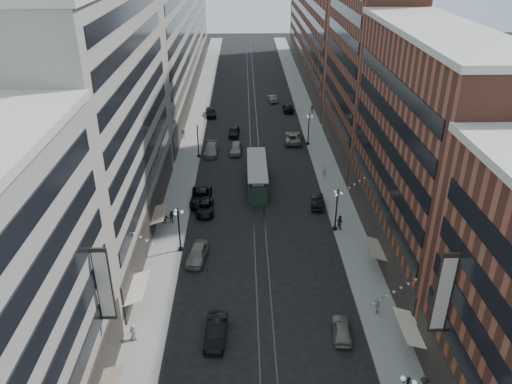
{
  "coord_description": "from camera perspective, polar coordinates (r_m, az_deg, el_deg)",
  "views": [
    {
      "loc": [
        -1.78,
        -19.92,
        32.32
      ],
      "look_at": [
        -0.44,
        32.89,
        5.0
      ],
      "focal_mm": 35.0,
      "sensor_mm": 36.0,
      "label": 1
    }
  ],
  "objects": [
    {
      "name": "lamppost_se_mid",
      "position": [
        85.8,
        6.04,
        7.28
      ],
      "size": [
        1.03,
        1.14,
        5.52
      ],
      "color": "black",
      "rests_on": "sidewalk_east"
    },
    {
      "name": "car_4",
      "position": [
        47.21,
        9.76,
        -15.22
      ],
      "size": [
        2.0,
        4.19,
        1.38
      ],
      "primitive_type": "imported",
      "rotation": [
        0.0,
        0.0,
        3.05
      ],
      "color": "slate",
      "rests_on": "ground"
    },
    {
      "name": "lamppost_sw_far",
      "position": [
        56.61,
        -8.79,
        -4.09
      ],
      "size": [
        1.03,
        1.14,
        5.52
      ],
      "color": "black",
      "rests_on": "sidewalk_west"
    },
    {
      "name": "building_east_tower",
      "position": [
        79.02,
        12.99,
        18.46
      ],
      "size": [
        8.0,
        26.0,
        42.0
      ],
      "primitive_type": "cube",
      "color": "brown",
      "rests_on": "ground"
    },
    {
      "name": "pedestrian_6",
      "position": [
        89.84,
        -8.26,
        6.67
      ],
      "size": [
        1.12,
        0.82,
        1.75
      ],
      "primitive_type": "imported",
      "rotation": [
        0.0,
        0.0,
        2.75
      ],
      "color": "#B3AC94",
      "rests_on": "sidewalk_west"
    },
    {
      "name": "car_extra_0",
      "position": [
        82.93,
        -2.32,
        5.0
      ],
      "size": [
        2.22,
        4.94,
        1.65
      ],
      "primitive_type": "imported",
      "rotation": [
        0.0,
        0.0,
        -0.06
      ],
      "color": "slate",
      "rests_on": "ground"
    },
    {
      "name": "sidewalk_west",
      "position": [
        95.97,
        -6.94,
        7.51
      ],
      "size": [
        4.0,
        180.0,
        0.15
      ],
      "primitive_type": "cube",
      "color": "gray",
      "rests_on": "ground"
    },
    {
      "name": "lamppost_sw_mid",
      "position": [
        80.76,
        -6.66,
        5.94
      ],
      "size": [
        1.03,
        1.14,
        5.52
      ],
      "color": "black",
      "rests_on": "sidewalk_west"
    },
    {
      "name": "car_2",
      "position": [
        65.26,
        -5.85,
        -1.81
      ],
      "size": [
        2.52,
        5.01,
        1.36
      ],
      "primitive_type": "imported",
      "rotation": [
        0.0,
        0.0,
        0.05
      ],
      "color": "black",
      "rests_on": "ground"
    },
    {
      "name": "pedestrian_9",
      "position": [
        102.62,
        6.44,
        9.4
      ],
      "size": [
        1.15,
        0.63,
        1.68
      ],
      "primitive_type": "imported",
      "rotation": [
        0.0,
        0.0,
        0.18
      ],
      "color": "black",
      "rests_on": "sidewalk_east"
    },
    {
      "name": "rail_west",
      "position": [
        95.55,
        -0.73,
        7.58
      ],
      "size": [
        0.12,
        180.0,
        0.02
      ],
      "primitive_type": "cube",
      "color": "#2D2D33",
      "rests_on": "ground"
    },
    {
      "name": "rail_east",
      "position": [
        95.58,
        0.12,
        7.59
      ],
      "size": [
        0.12,
        180.0,
        0.02
      ],
      "primitive_type": "cube",
      "color": "#2D2D33",
      "rests_on": "ground"
    },
    {
      "name": "car_extra_1",
      "position": [
        56.1,
        -6.72,
        -7.02
      ],
      "size": [
        2.56,
        5.09,
        1.66
      ],
      "primitive_type": "imported",
      "rotation": [
        0.0,
        0.0,
        -0.13
      ],
      "color": "slate",
      "rests_on": "ground"
    },
    {
      "name": "building_west_mid",
      "position": [
        58.03,
        -16.73,
        7.78
      ],
      "size": [
        8.0,
        36.0,
        28.0
      ],
      "primitive_type": "cube",
      "color": "gray",
      "rests_on": "ground"
    },
    {
      "name": "lamppost_se_far",
      "position": [
        60.58,
        9.18,
        -1.88
      ],
      "size": [
        1.03,
        1.14,
        5.52
      ],
      "color": "black",
      "rests_on": "sidewalk_east"
    },
    {
      "name": "car_8",
      "position": [
        82.82,
        -5.14,
        4.85
      ],
      "size": [
        2.4,
        5.49,
        1.57
      ],
      "primitive_type": "imported",
      "rotation": [
        0.0,
        0.0,
        -0.04
      ],
      "color": "slate",
      "rests_on": "ground"
    },
    {
      "name": "car_5",
      "position": [
        46.37,
        -4.59,
        -15.54
      ],
      "size": [
        2.01,
        5.09,
        1.65
      ],
      "primitive_type": "imported",
      "rotation": [
        0.0,
        0.0,
        -0.05
      ],
      "color": "black",
      "rests_on": "ground"
    },
    {
      "name": "building_west_far",
      "position": [
        118.5,
        -9.25,
        17.63
      ],
      "size": [
        8.0,
        90.0,
        26.0
      ],
      "primitive_type": "cube",
      "color": "gray",
      "rests_on": "ground"
    },
    {
      "name": "car_14",
      "position": [
        110.14,
        1.88,
        10.66
      ],
      "size": [
        2.03,
        4.51,
        1.44
      ],
      "primitive_type": "imported",
      "rotation": [
        0.0,
        0.0,
        3.26
      ],
      "color": "#66655B",
      "rests_on": "ground"
    },
    {
      "name": "pedestrian_4",
      "position": [
        49.87,
        13.72,
        -12.46
      ],
      "size": [
        0.77,
        1.13,
        1.76
      ],
      "primitive_type": "imported",
      "rotation": [
        0.0,
        0.0,
        1.25
      ],
      "color": "#B8AF99",
      "rests_on": "sidewalk_east"
    },
    {
      "name": "building_east_far",
      "position": [
        127.95,
        7.37,
        18.0
      ],
      "size": [
        8.0,
        72.0,
        24.0
      ],
      "primitive_type": "cube",
      "color": "brown",
      "rests_on": "ground"
    },
    {
      "name": "sidewalk_east",
      "position": [
        96.38,
        6.31,
        7.63
      ],
      "size": [
        4.0,
        180.0,
        0.15
      ],
      "primitive_type": "cube",
      "color": "gray",
      "rests_on": "ground"
    },
    {
      "name": "pedestrian_7",
      "position": [
        61.98,
        9.56,
        -3.39
      ],
      "size": [
        0.9,
        0.97,
        1.77
      ],
      "primitive_type": "imported",
      "rotation": [
        0.0,
        0.0,
        2.22
      ],
      "color": "black",
      "rests_on": "sidewalk_east"
    },
    {
      "name": "pedestrian_5",
      "position": [
        63.27,
        -10.47,
        -2.92
      ],
      "size": [
        1.48,
        0.73,
        1.53
      ],
      "primitive_type": "imported",
      "rotation": [
        0.0,
        0.0,
        -0.24
      ],
      "color": "black",
      "rests_on": "sidewalk_west"
    },
    {
      "name": "car_11",
      "position": [
        87.74,
        4.29,
        6.25
      ],
      "size": [
        3.39,
        6.36,
        1.7
      ],
      "primitive_type": "imported",
      "rotation": [
        0.0,
        0.0,
        3.05
      ],
      "color": "slate",
      "rests_on": "ground"
    },
    {
      "name": "car_10",
      "position": [
        66.96,
        7.0,
        -1.02
      ],
      "size": [
        2.13,
        4.63,
        1.47
      ],
      "primitive_type": "imported",
      "rotation": [
        0.0,
        0.0,
        3.01
      ],
      "color": "black",
      "rests_on": "ground"
    },
    {
      "name": "streetcar",
      "position": [
        71.53,
        0.12,
        1.89
      ],
      "size": [
        2.74,
        12.36,
        3.42
      ],
      "color": "#21352A",
      "rests_on": "ground"
    },
    {
      "name": "ground",
      "position": [
        86.22,
        -0.16,
        5.33
      ],
      "size": [
        220.0,
        220.0,
        0.0
      ],
      "primitive_type": "plane",
      "color": "black",
      "rests_on": "ground"
    },
    {
      "name": "car_9",
      "position": [
        101.07,
        -5.19,
        9.08
      ],
      "size": [
        2.5,
        5.05,
        1.65
      ],
      "primitive_type": "imported",
      "rotation": [
        0.0,
        0.0,
        0.12
      ],
      "color": "black",
      "rests_on": "ground"
    },
    {
      "name": "pedestrian_2",
      "position": [
        63.19,
        -9.58,
        -2.83
      ],
      "size": [
        0.88,
        0.64,
        1.63
      ],
      "primitive_type": "imported",
      "rotation": [
        0.0,
        0.0,
        0.29
      ],
      "color": "black",
      "rests_on": "sidewalk_west"
    },
    {
      "name": "pedestrian_8",
      "position": [
        75.07,
        7.8,
        2.39
      ],
      "size": [
        0.61,
        0.41,
        1.63
      ],
      "primitive_type": "imported",
      "rotation": [
        0.0,
        0.0,
        3.1
      ],
      "color": "#B2AA93",
      "rests_on": "sidewalk_east"
    },
    {
      "name": "car_7",
      "position": [
        67.69,
        -6.3,
        -0.57
      ],
      "size": [
        2.76,
        5.92,
        1.64
      ],
      "primitive_type": "imported",
      "rotation": [
        0.0,
        0.0,
        -0.01
      ],
      "color": "black",
      "rests_on": "ground"
    },
    {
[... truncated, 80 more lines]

